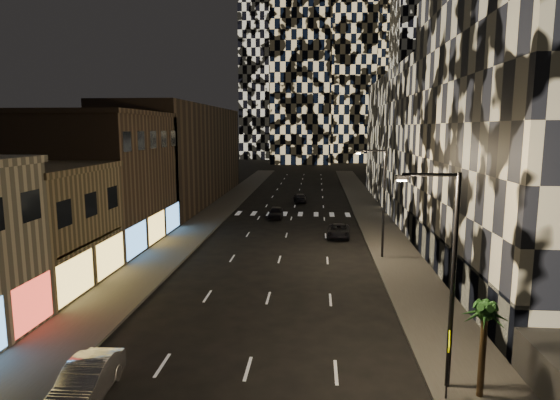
% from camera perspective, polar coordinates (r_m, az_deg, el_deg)
% --- Properties ---
extents(sidewalk_left, '(4.00, 120.00, 0.15)m').
position_cam_1_polar(sidewalk_left, '(61.11, -7.86, -1.49)').
color(sidewalk_left, '#47443F').
rests_on(sidewalk_left, ground).
extents(sidewalk_right, '(4.00, 120.00, 0.15)m').
position_cam_1_polar(sidewalk_right, '(60.11, 11.11, -1.75)').
color(sidewalk_right, '#47443F').
rests_on(sidewalk_right, ground).
extents(curb_left, '(0.20, 120.00, 0.15)m').
position_cam_1_polar(curb_left, '(60.70, -5.93, -1.53)').
color(curb_left, '#4C4C47').
rests_on(curb_left, ground).
extents(curb_right, '(0.20, 120.00, 0.15)m').
position_cam_1_polar(curb_right, '(59.90, 9.11, -1.73)').
color(curb_right, '#4C4C47').
rests_on(curb_right, ground).
extents(retail_tan, '(10.00, 10.00, 8.00)m').
position_cam_1_polar(retail_tan, '(36.50, -28.93, -3.19)').
color(retail_tan, olive).
rests_on(retail_tan, ground).
extents(retail_brown, '(10.00, 15.00, 12.00)m').
position_cam_1_polar(retail_brown, '(46.99, -20.76, 2.25)').
color(retail_brown, brown).
rests_on(retail_brown, ground).
extents(retail_filler_left, '(10.00, 40.00, 14.00)m').
position_cam_1_polar(retail_filler_left, '(71.69, -11.76, 5.49)').
color(retail_filler_left, brown).
rests_on(retail_filler_left, ground).
extents(midrise_base, '(0.60, 25.00, 3.00)m').
position_cam_1_polar(midrise_base, '(35.74, 19.53, -6.94)').
color(midrise_base, '#383838').
rests_on(midrise_base, ground).
extents(midrise_filler_right, '(16.00, 40.00, 18.00)m').
position_cam_1_polar(midrise_filler_right, '(67.90, 19.13, 6.71)').
color(midrise_filler_right, '#232326').
rests_on(midrise_filler_right, ground).
extents(tower_center_low, '(18.00, 18.00, 95.00)m').
position_cam_1_polar(tower_center_low, '(153.25, 2.72, 22.58)').
color(tower_center_low, black).
rests_on(tower_center_low, ground).
extents(streetlight_near, '(2.55, 0.25, 9.00)m').
position_cam_1_polar(streetlight_near, '(20.23, 19.76, -7.58)').
color(streetlight_near, black).
rests_on(streetlight_near, sidewalk_right).
extents(streetlight_far, '(2.55, 0.25, 9.00)m').
position_cam_1_polar(streetlight_far, '(39.47, 12.23, 0.54)').
color(streetlight_far, black).
rests_on(streetlight_far, sidewalk_right).
extents(car_silver_parked, '(1.87, 4.72, 1.53)m').
position_cam_1_polar(car_silver_parked, '(21.67, -22.57, -19.73)').
color(car_silver_parked, '#A7A7AC').
rests_on(car_silver_parked, ground).
extents(car_dark_midlane, '(1.68, 4.12, 1.40)m').
position_cam_1_polar(car_dark_midlane, '(56.81, -0.53, -1.55)').
color(car_dark_midlane, black).
rests_on(car_dark_midlane, ground).
extents(car_dark_oncoming, '(2.18, 4.52, 1.27)m').
position_cam_1_polar(car_dark_oncoming, '(69.25, 2.47, 0.26)').
color(car_dark_oncoming, black).
rests_on(car_dark_oncoming, ground).
extents(car_dark_rightlane, '(2.45, 4.79, 1.30)m').
position_cam_1_polar(car_dark_rightlane, '(47.31, 7.15, -3.78)').
color(car_dark_rightlane, black).
rests_on(car_dark_rightlane, ground).
extents(ped_sign, '(0.28, 0.94, 2.88)m').
position_cam_1_polar(ped_sign, '(20.49, 19.84, -17.02)').
color(ped_sign, black).
rests_on(ped_sign, sidewalk_right).
extents(palm_tree, '(2.03, 2.02, 3.99)m').
position_cam_1_polar(palm_tree, '(20.64, 23.70, -13.08)').
color(palm_tree, '#47331E').
rests_on(palm_tree, sidewalk_right).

